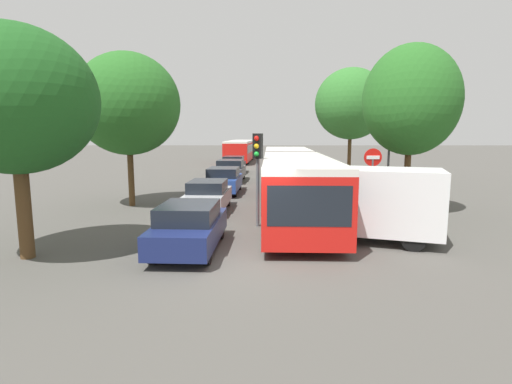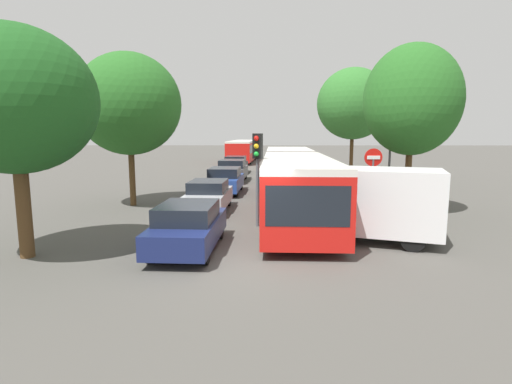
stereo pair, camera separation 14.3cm
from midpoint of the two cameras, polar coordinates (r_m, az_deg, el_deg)
The scene contains 16 objects.
ground_plane at distance 10.88m, azimuth -1.07°, elevation -9.88°, with size 200.00×200.00×0.00m, color #4F4C47.
articulated_bus at distance 18.70m, azimuth 5.48°, elevation 2.33°, with size 3.00×16.85×2.49m.
city_bus_rear at distance 47.33m, azimuth -1.78°, elevation 6.07°, with size 3.26×11.82×2.52m.
queued_car_navy at distance 11.87m, azimuth -9.31°, elevation -4.89°, with size 1.87×4.08×1.39m.
queued_car_silver at distance 17.63m, azimuth -6.55°, elevation -0.51°, with size 1.83×3.99×1.36m.
queued_car_blue at distance 22.80m, azimuth -4.28°, elevation 1.69°, with size 1.97×4.29×1.47m.
queued_car_graphite at distance 28.52m, azimuth -3.25°, elevation 3.12°, with size 2.05×4.48×1.53m.
queued_car_black at distance 34.12m, azimuth -2.78°, elevation 3.94°, with size 1.95×4.26×1.46m.
white_van at distance 13.18m, azimuth 15.57°, elevation -1.38°, with size 5.36×3.37×2.31m.
traffic_light at distance 14.42m, azimuth 0.50°, elevation 4.79°, with size 0.38×0.40×3.40m.
no_entry_sign at distance 16.33m, azimuth 16.58°, elevation 2.68°, with size 0.70×0.08×2.82m.
direction_sign_post at distance 18.79m, azimuth 18.79°, elevation 5.36°, with size 0.19×1.40×3.60m.
tree_left_near at distance 12.50m, azimuth -31.10°, elevation 10.67°, with size 4.25×4.25×6.22m.
tree_left_mid at distance 19.55m, azimuth -17.25°, elevation 11.54°, with size 4.76×4.76×7.05m.
tree_right_near at distance 18.20m, azimuth 21.63°, elevation 12.09°, with size 3.98×3.98×7.06m.
tree_right_mid at distance 29.86m, azimuth 13.85°, elevation 12.13°, with size 5.11×5.11×7.98m.
Camera 2 is at (0.43, -10.32, 3.42)m, focal length 28.00 mm.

